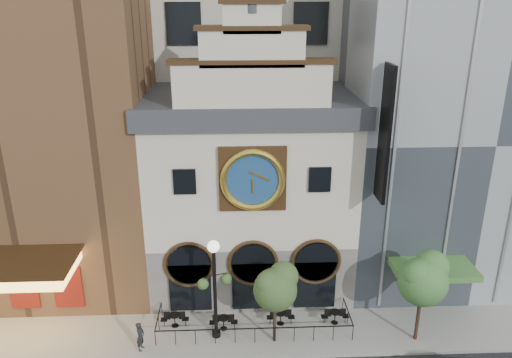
{
  "coord_description": "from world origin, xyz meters",
  "views": [
    {
      "loc": [
        -0.91,
        -20.85,
        17.82
      ],
      "look_at": [
        0.27,
        6.0,
        7.76
      ],
      "focal_mm": 35.0,
      "sensor_mm": 36.0,
      "label": 1
    }
  ],
  "objects_px": {
    "bistro_0": "(175,319)",
    "tree_left": "(276,286)",
    "bistro_2": "(281,317)",
    "bistro_1": "(224,322)",
    "bistro_3": "(335,316)",
    "pedestrian": "(140,336)",
    "lamppost": "(215,279)",
    "tree_right": "(424,278)"
  },
  "relations": [
    {
      "from": "bistro_1",
      "to": "tree_left",
      "type": "bearing_deg",
      "value": -20.59
    },
    {
      "from": "pedestrian",
      "to": "lamppost",
      "type": "relative_size",
      "value": 0.28
    },
    {
      "from": "bistro_0",
      "to": "lamppost",
      "type": "relative_size",
      "value": 0.27
    },
    {
      "from": "bistro_3",
      "to": "tree_right",
      "type": "distance_m",
      "value": 5.56
    },
    {
      "from": "bistro_1",
      "to": "lamppost",
      "type": "height_order",
      "value": "lamppost"
    },
    {
      "from": "bistro_3",
      "to": "pedestrian",
      "type": "height_order",
      "value": "pedestrian"
    },
    {
      "from": "bistro_3",
      "to": "lamppost",
      "type": "distance_m",
      "value": 7.46
    },
    {
      "from": "bistro_2",
      "to": "tree_right",
      "type": "distance_m",
      "value": 8.14
    },
    {
      "from": "bistro_3",
      "to": "pedestrian",
      "type": "bearing_deg",
      "value": -170.55
    },
    {
      "from": "lamppost",
      "to": "bistro_2",
      "type": "bearing_deg",
      "value": -5.68
    },
    {
      "from": "bistro_1",
      "to": "bistro_2",
      "type": "relative_size",
      "value": 1.0
    },
    {
      "from": "bistro_1",
      "to": "bistro_2",
      "type": "height_order",
      "value": "same"
    },
    {
      "from": "pedestrian",
      "to": "tree_left",
      "type": "bearing_deg",
      "value": -72.84
    },
    {
      "from": "bistro_1",
      "to": "pedestrian",
      "type": "relative_size",
      "value": 0.97
    },
    {
      "from": "tree_left",
      "to": "bistro_0",
      "type": "bearing_deg",
      "value": 165.5
    },
    {
      "from": "lamppost",
      "to": "tree_right",
      "type": "distance_m",
      "value": 10.89
    },
    {
      "from": "bistro_2",
      "to": "bistro_0",
      "type": "bearing_deg",
      "value": 179.37
    },
    {
      "from": "pedestrian",
      "to": "bistro_2",
      "type": "bearing_deg",
      "value": -62.89
    },
    {
      "from": "bistro_1",
      "to": "bistro_3",
      "type": "relative_size",
      "value": 1.0
    },
    {
      "from": "pedestrian",
      "to": "tree_right",
      "type": "height_order",
      "value": "tree_right"
    },
    {
      "from": "bistro_2",
      "to": "bistro_3",
      "type": "relative_size",
      "value": 1.0
    },
    {
      "from": "bistro_3",
      "to": "bistro_0",
      "type": "bearing_deg",
      "value": 179.24
    },
    {
      "from": "bistro_0",
      "to": "pedestrian",
      "type": "distance_m",
      "value": 2.48
    },
    {
      "from": "bistro_0",
      "to": "bistro_2",
      "type": "relative_size",
      "value": 1.0
    },
    {
      "from": "bistro_0",
      "to": "tree_left",
      "type": "relative_size",
      "value": 0.34
    },
    {
      "from": "bistro_3",
      "to": "lamppost",
      "type": "xyz_separation_m",
      "value": [
        -6.7,
        -0.86,
        3.15
      ]
    },
    {
      "from": "lamppost",
      "to": "tree_right",
      "type": "xyz_separation_m",
      "value": [
        10.87,
        -0.67,
        0.19
      ]
    },
    {
      "from": "bistro_1",
      "to": "pedestrian",
      "type": "xyz_separation_m",
      "value": [
        -4.32,
        -1.51,
        0.35
      ]
    },
    {
      "from": "bistro_1",
      "to": "bistro_2",
      "type": "distance_m",
      "value": 3.24
    },
    {
      "from": "tree_left",
      "to": "tree_right",
      "type": "relative_size",
      "value": 0.89
    },
    {
      "from": "lamppost",
      "to": "tree_right",
      "type": "height_order",
      "value": "lamppost"
    },
    {
      "from": "bistro_2",
      "to": "bistro_1",
      "type": "bearing_deg",
      "value": -174.41
    },
    {
      "from": "bistro_0",
      "to": "tree_right",
      "type": "bearing_deg",
      "value": -7.1
    },
    {
      "from": "bistro_2",
      "to": "lamppost",
      "type": "xyz_separation_m",
      "value": [
        -3.62,
        -0.91,
        3.15
      ]
    },
    {
      "from": "bistro_1",
      "to": "lamppost",
      "type": "xyz_separation_m",
      "value": [
        -0.39,
        -0.6,
        3.15
      ]
    },
    {
      "from": "lamppost",
      "to": "tree_left",
      "type": "relative_size",
      "value": 1.27
    },
    {
      "from": "tree_right",
      "to": "lamppost",
      "type": "bearing_deg",
      "value": 176.48
    },
    {
      "from": "bistro_0",
      "to": "tree_left",
      "type": "bearing_deg",
      "value": -14.5
    },
    {
      "from": "bistro_1",
      "to": "tree_right",
      "type": "relative_size",
      "value": 0.3
    },
    {
      "from": "pedestrian",
      "to": "lamppost",
      "type": "height_order",
      "value": "lamppost"
    },
    {
      "from": "bistro_2",
      "to": "tree_left",
      "type": "xyz_separation_m",
      "value": [
        -0.42,
        -1.37,
        2.91
      ]
    },
    {
      "from": "pedestrian",
      "to": "tree_right",
      "type": "bearing_deg",
      "value": -75.55
    }
  ]
}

